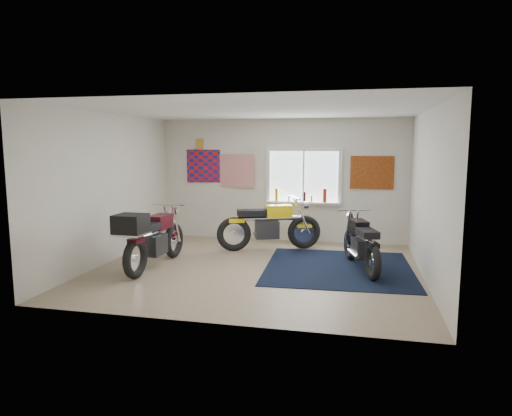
% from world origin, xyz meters
% --- Properties ---
extents(ground, '(5.50, 5.50, 0.00)m').
position_xyz_m(ground, '(0.00, 0.00, 0.00)').
color(ground, '#9E896B').
rests_on(ground, ground).
extents(room_shell, '(5.50, 5.50, 5.50)m').
position_xyz_m(room_shell, '(0.00, 0.00, 1.64)').
color(room_shell, white).
rests_on(room_shell, ground).
extents(navy_rug, '(2.62, 2.72, 0.01)m').
position_xyz_m(navy_rug, '(1.38, 0.37, 0.01)').
color(navy_rug, black).
rests_on(navy_rug, ground).
extents(window_assembly, '(1.66, 0.17, 1.26)m').
position_xyz_m(window_assembly, '(0.50, 2.47, 1.37)').
color(window_assembly, white).
rests_on(window_assembly, room_shell).
extents(oil_bottles, '(1.14, 0.09, 0.30)m').
position_xyz_m(oil_bottles, '(0.56, 2.40, 1.03)').
color(oil_bottles, olive).
rests_on(oil_bottles, window_assembly).
extents(flag_display, '(1.60, 0.10, 1.17)m').
position_xyz_m(flag_display, '(-1.90, 2.48, 2.15)').
color(flag_display, red).
rests_on(flag_display, room_shell).
extents(triumph_poster, '(0.90, 0.03, 0.70)m').
position_xyz_m(triumph_poster, '(1.95, 2.48, 1.55)').
color(triumph_poster, '#A54C14').
rests_on(triumph_poster, room_shell).
extents(yellow_triumph, '(2.06, 0.97, 1.09)m').
position_xyz_m(yellow_triumph, '(-0.08, 1.50, 0.48)').
color(yellow_triumph, black).
rests_on(yellow_triumph, ground).
extents(black_chrome_bike, '(0.75, 1.87, 0.98)m').
position_xyz_m(black_chrome_bike, '(1.75, 0.37, 0.43)').
color(black_chrome_bike, black).
rests_on(black_chrome_bike, navy_rug).
extents(maroon_tourer, '(0.64, 2.10, 1.07)m').
position_xyz_m(maroon_tourer, '(-1.76, -0.43, 0.55)').
color(maroon_tourer, black).
rests_on(maroon_tourer, ground).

